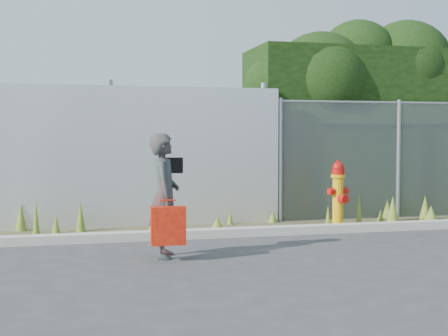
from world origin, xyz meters
TOP-DOWN VIEW (x-y plane):
  - ground at (0.00, 0.00)m, footprint 80.00×80.00m
  - curb at (0.00, 1.80)m, footprint 16.00×0.22m
  - weed_strip at (0.57, 2.50)m, footprint 16.00×1.30m
  - corrugated_fence at (-3.25, 3.01)m, footprint 8.50×0.21m
  - hedge at (4.36, 3.99)m, footprint 7.51×1.91m
  - fire_hydrant at (1.72, 2.20)m, footprint 0.35×0.32m
  - woman at (-1.24, 0.54)m, footprint 0.44×0.59m
  - red_tote_bag at (-1.24, 0.25)m, footprint 0.39×0.15m
  - black_shoulder_bag at (-1.13, 0.64)m, footprint 0.25×0.10m

SIDE VIEW (x-z plane):
  - ground at x=0.00m, z-range 0.00..0.00m
  - curb at x=0.00m, z-range 0.00..0.12m
  - weed_strip at x=0.57m, z-range -0.15..0.40m
  - red_tote_bag at x=-1.24m, z-range 0.16..0.67m
  - fire_hydrant at x=1.72m, z-range -0.02..1.04m
  - woman at x=-1.24m, z-range 0.00..1.46m
  - black_shoulder_bag at x=-1.13m, z-range 0.99..1.17m
  - corrugated_fence at x=-3.25m, z-range -0.05..2.25m
  - hedge at x=4.36m, z-range 0.20..3.82m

